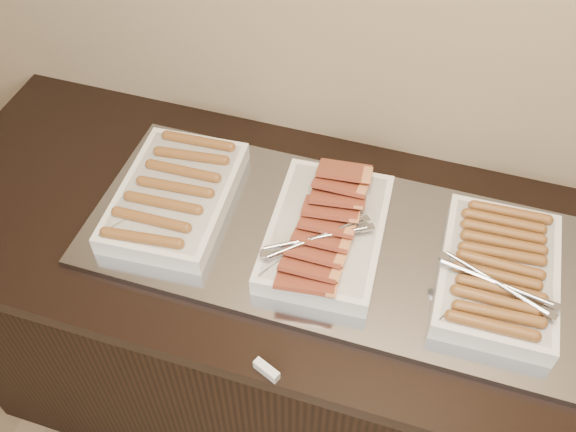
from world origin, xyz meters
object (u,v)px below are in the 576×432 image
object	(u,v)px
dish_left	(175,194)
dish_right	(498,272)
counter	(320,339)
dish_center	(326,231)
warming_tray	(338,245)

from	to	relation	value
dish_left	dish_right	bearing A→B (deg)	-3.91
counter	dish_center	distance (m)	0.50
dish_left	dish_center	size ratio (longest dim) A/B	0.97
dish_left	warming_tray	bearing A→B (deg)	-3.66
warming_tray	dish_left	xyz separation A→B (m)	(-0.42, 0.00, 0.04)
dish_right	warming_tray	bearing A→B (deg)	178.18
dish_center	dish_right	size ratio (longest dim) A/B	1.09
counter	dish_center	world-z (taller)	dish_center
dish_center	warming_tray	bearing A→B (deg)	2.72
dish_center	dish_left	bearing A→B (deg)	176.18
warming_tray	dish_center	xyz separation A→B (m)	(-0.03, -0.00, 0.04)
dish_left	dish_center	xyz separation A→B (m)	(0.38, -0.00, 0.00)
warming_tray	dish_right	distance (m)	0.37
warming_tray	dish_center	bearing A→B (deg)	-173.96
warming_tray	dish_right	bearing A→B (deg)	-0.54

